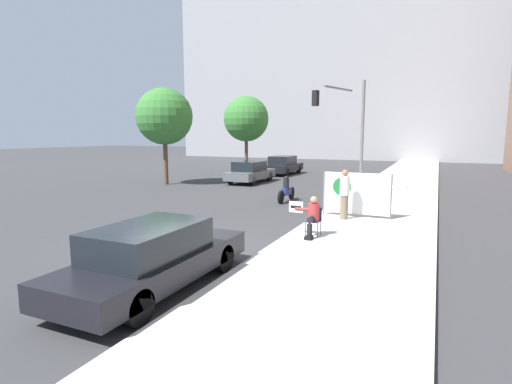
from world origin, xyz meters
name	(u,v)px	position (x,y,z in m)	size (l,w,h in m)	color
ground_plane	(184,248)	(0.00, 0.00, 0.00)	(160.00, 160.00, 0.00)	#38383A
sidewalk_curb	(398,189)	(4.33, 15.00, 0.07)	(4.19, 90.00, 0.13)	beige
seated_protester	(312,215)	(3.02, 2.25, 0.77)	(0.95, 0.77, 1.20)	#474C56
jogger_on_sidewalk	(345,194)	(3.36, 5.11, 1.04)	(0.34, 0.34, 1.78)	#756651
protest_banner	(356,193)	(3.65, 5.71, 0.99)	(2.49, 0.06, 1.63)	slate
traffic_light_pole	(344,118)	(1.71, 12.19, 3.98)	(2.98, 2.75, 5.70)	slate
parked_car_curbside	(153,257)	(1.19, -2.74, 0.69)	(1.76, 4.66, 1.37)	black
car_on_road_nearest	(250,172)	(-4.86, 14.63, 0.71)	(1.78, 4.37, 1.41)	#565B60
car_on_road_midblock	(283,165)	(-4.83, 20.67, 0.73)	(1.80, 4.67, 1.47)	black
motorcycle_on_road	(286,190)	(-0.12, 8.59, 0.53)	(0.28, 2.05, 1.22)	navy
street_tree_near_curb	(164,117)	(-9.31, 11.56, 4.24)	(3.51, 3.51, 6.01)	brown
street_tree_midblock	(246,119)	(-8.60, 21.76, 4.44)	(3.80, 3.80, 6.35)	brown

